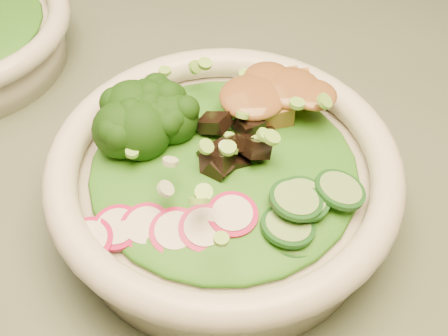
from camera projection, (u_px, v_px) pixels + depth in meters
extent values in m
cube|color=#546251|center=(414.00, 200.00, 0.57)|extent=(1.20, 0.80, 0.03)
cylinder|color=silver|center=(224.00, 195.00, 0.52)|extent=(0.25, 0.25, 0.05)
torus|color=silver|center=(224.00, 167.00, 0.49)|extent=(0.28, 0.28, 0.03)
ellipsoid|color=#1C6B16|center=(224.00, 167.00, 0.49)|extent=(0.21, 0.21, 0.03)
ellipsoid|color=brown|center=(270.00, 95.00, 0.51)|extent=(0.07, 0.06, 0.02)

